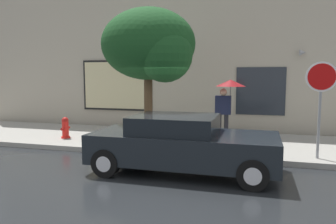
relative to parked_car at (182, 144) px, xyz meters
The scene contains 8 objects.
ground_plane 1.08m from the parked_car, behind, with size 60.00×60.00×0.00m, color black.
sidewalk 3.27m from the parked_car, 105.13° to the left, with size 20.00×4.00×0.15m, color gray.
building_facade 6.32m from the parked_car, 98.79° to the left, with size 20.00×0.67×7.00m.
parked_car is the anchor object (origin of this frame).
fire_hydrant 5.15m from the parked_car, 154.27° to the left, with size 0.30×0.44×0.73m.
pedestrian_with_umbrella 3.56m from the parked_car, 77.68° to the left, with size 0.96×0.96×2.00m.
street_tree 3.26m from the parked_car, 128.05° to the left, with size 2.79×2.38×4.10m.
stop_sign 3.78m from the parked_car, 26.46° to the left, with size 0.76×0.10×2.48m.
Camera 1 is at (2.56, -7.37, 2.26)m, focal length 34.44 mm.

